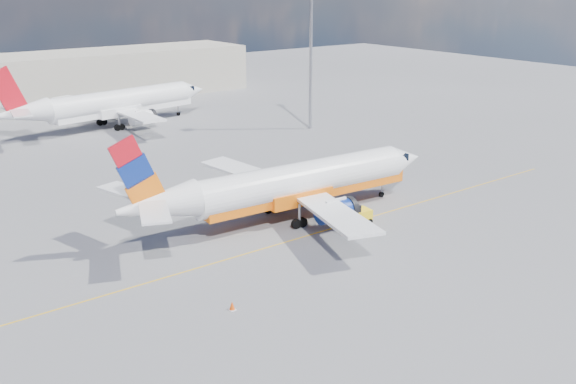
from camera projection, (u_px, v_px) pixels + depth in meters
ground at (303, 257)px, 48.38m from camera, size 240.00×240.00×0.00m
taxi_line at (279, 244)px, 50.64m from camera, size 70.00×0.15×0.01m
terminal_main at (48, 79)px, 106.74m from camera, size 70.00×14.00×8.00m
main_jet at (293, 184)px, 55.20m from camera, size 30.95×24.44×9.38m
second_jet at (115, 104)px, 89.66m from camera, size 32.67×25.48×9.87m
gse_tug at (355, 215)px, 54.47m from camera, size 2.71×1.84×1.84m
traffic_cone at (232, 306)px, 40.50m from camera, size 0.42×0.42×0.59m
floodlight_mast at (311, 45)px, 86.03m from camera, size 1.39×1.39×19.08m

